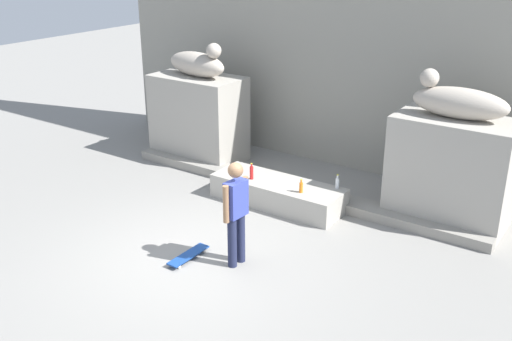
# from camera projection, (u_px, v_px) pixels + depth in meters

# --- Properties ---
(ground_plane) EXTENTS (40.00, 40.00, 0.00)m
(ground_plane) POSITION_uv_depth(u_px,v_px,m) (196.00, 256.00, 9.38)
(ground_plane) COLOR gray
(facade_wall) EXTENTS (11.66, 0.60, 6.13)m
(facade_wall) POSITION_uv_depth(u_px,v_px,m) (352.00, 22.00, 12.22)
(facade_wall) COLOR gray
(facade_wall) RESTS_ON ground_plane
(pedestal_left) EXTENTS (2.03, 1.14, 1.89)m
(pedestal_left) POSITION_uv_depth(u_px,v_px,m) (199.00, 118.00, 13.24)
(pedestal_left) COLOR #A39E93
(pedestal_left) RESTS_ON ground_plane
(pedestal_right) EXTENTS (2.03, 1.14, 1.89)m
(pedestal_right) POSITION_uv_depth(u_px,v_px,m) (451.00, 171.00, 10.26)
(pedestal_right) COLOR #A39E93
(pedestal_right) RESTS_ON ground_plane
(statue_reclining_left) EXTENTS (1.66, 0.78, 0.78)m
(statue_reclining_left) POSITION_uv_depth(u_px,v_px,m) (198.00, 63.00, 12.76)
(statue_reclining_left) COLOR #B6AA9B
(statue_reclining_left) RESTS_ON pedestal_left
(statue_reclining_right) EXTENTS (1.61, 0.59, 0.78)m
(statue_reclining_right) POSITION_uv_depth(u_px,v_px,m) (458.00, 101.00, 9.82)
(statue_reclining_right) COLOR #B6AA9B
(statue_reclining_right) RESTS_ON pedestal_right
(ledge_block) EXTENTS (2.55, 0.89, 0.46)m
(ledge_block) POSITION_uv_depth(u_px,v_px,m) (278.00, 193.00, 11.14)
(ledge_block) COLOR #A39E93
(ledge_block) RESTS_ON ground_plane
(skater) EXTENTS (0.23, 0.54, 1.67)m
(skater) POSITION_uv_depth(u_px,v_px,m) (236.00, 210.00, 8.85)
(skater) COLOR #1E233F
(skater) RESTS_ON ground_plane
(skateboard) EXTENTS (0.21, 0.80, 0.08)m
(skateboard) POSITION_uv_depth(u_px,v_px,m) (188.00, 255.00, 9.29)
(skateboard) COLOR navy
(skateboard) RESTS_ON ground_plane
(bottle_red) EXTENTS (0.07, 0.07, 0.32)m
(bottle_red) POSITION_uv_depth(u_px,v_px,m) (252.00, 172.00, 11.13)
(bottle_red) COLOR red
(bottle_red) RESTS_ON ledge_block
(bottle_clear) EXTENTS (0.07, 0.07, 0.27)m
(bottle_clear) POSITION_uv_depth(u_px,v_px,m) (337.00, 183.00, 10.74)
(bottle_clear) COLOR silver
(bottle_clear) RESTS_ON ledge_block
(bottle_orange) EXTENTS (0.07, 0.07, 0.26)m
(bottle_orange) POSITION_uv_depth(u_px,v_px,m) (301.00, 187.00, 10.56)
(bottle_orange) COLOR orange
(bottle_orange) RESTS_ON ledge_block
(stair_step) EXTENTS (7.69, 0.50, 0.19)m
(stair_step) POSITION_uv_depth(u_px,v_px,m) (292.00, 190.00, 11.61)
(stair_step) COLOR gray
(stair_step) RESTS_ON ground_plane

